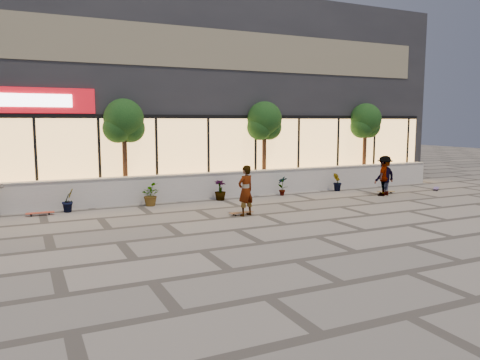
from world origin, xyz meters
name	(u,v)px	position (x,y,z in m)	size (l,w,h in m)	color
ground	(317,237)	(0.00, 0.00, 0.00)	(80.00, 80.00, 0.00)	gray
planter_wall	(217,185)	(0.00, 7.00, 0.52)	(22.00, 0.42, 1.04)	silver
retail_building	(175,97)	(0.00, 12.49, 4.25)	(24.00, 9.17, 8.50)	#25262A
shrub_b	(68,200)	(-5.70, 6.45, 0.41)	(0.45, 0.36, 0.81)	black
shrub_c	(150,195)	(-2.90, 6.45, 0.41)	(0.73, 0.63, 0.81)	black
shrub_d	(220,190)	(-0.10, 6.45, 0.41)	(0.45, 0.45, 0.81)	black
shrub_e	(282,186)	(2.70, 6.45, 0.41)	(0.43, 0.29, 0.81)	black
shrub_f	(337,182)	(5.50, 6.45, 0.41)	(0.45, 0.36, 0.81)	black
tree_midwest	(124,123)	(-3.50, 7.70, 2.99)	(1.60, 1.50, 3.92)	#4B2D1B
tree_mideast	(264,123)	(2.50, 7.70, 2.99)	(1.60, 1.50, 3.92)	#4B2D1B
tree_east	(365,123)	(8.00, 7.70, 2.99)	(1.60, 1.50, 3.92)	#4B2D1B
skater_center	(246,191)	(-0.51, 3.32, 0.83)	(0.61, 0.40, 1.66)	silver
skater_right_near	(383,177)	(6.44, 4.62, 0.77)	(0.90, 0.37, 1.53)	silver
skater_right_far	(385,176)	(6.53, 4.65, 0.83)	(1.07, 0.62, 1.66)	maroon
skateboard_center	(241,213)	(-0.60, 3.46, 0.08)	(0.83, 0.23, 0.10)	brown
skateboard_left	(40,213)	(-6.61, 6.20, 0.09)	(0.87, 0.23, 0.11)	#AE3720
skateboard_right_near	(386,192)	(7.00, 5.04, 0.07)	(0.76, 0.40, 0.09)	brown
skateboard_right_far	(436,188)	(9.74, 4.84, 0.08)	(0.76, 0.67, 0.10)	#5B4A87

